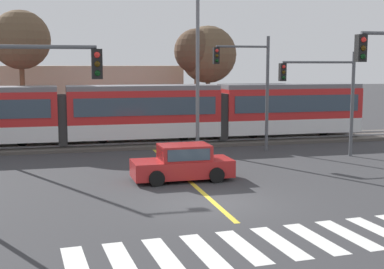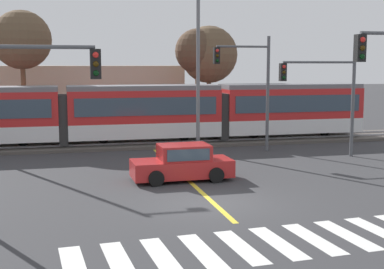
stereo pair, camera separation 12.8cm
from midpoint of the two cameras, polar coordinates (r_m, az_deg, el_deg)
name	(u,v)px [view 2 (the right image)]	position (r m, az deg, el deg)	size (l,w,h in m)	color
ground_plane	(213,203)	(19.01, 2.50, -7.32)	(200.00, 200.00, 0.00)	#333335
track_bed	(149,143)	(32.59, -4.50, -0.93)	(120.00, 4.00, 0.18)	#4C4742
rail_near	(151,143)	(31.86, -4.29, -0.87)	(120.00, 0.08, 0.10)	#939399
rail_far	(147,139)	(33.27, -4.70, -0.51)	(120.00, 0.08, 0.10)	#939399
light_rail_tram	(144,111)	(32.31, -5.04, 2.48)	(28.00, 2.64, 3.43)	silver
crosswalk_stripe_0	(74,266)	(13.67, -12.23, -13.50)	(0.56, 2.80, 0.01)	silver
crosswalk_stripe_1	(119,260)	(13.80, -7.56, -13.18)	(0.56, 2.80, 0.01)	silver
crosswalk_stripe_2	(161,256)	(14.02, -3.02, -12.78)	(0.56, 2.80, 0.01)	silver
crosswalk_stripe_3	(202,251)	(14.32, 1.34, -12.33)	(0.56, 2.80, 0.01)	silver
crosswalk_stripe_4	(241,247)	(14.70, 5.48, -11.83)	(0.56, 2.80, 0.01)	silver
crosswalk_stripe_5	(278,243)	(15.15, 9.38, -11.31)	(0.56, 2.80, 0.01)	silver
crosswalk_stripe_6	(313,239)	(15.66, 13.03, -10.77)	(0.56, 2.80, 0.01)	silver
crosswalk_stripe_7	(347,235)	(16.23, 16.42, -10.23)	(0.56, 2.80, 0.01)	silver
crosswalk_stripe_8	(379,231)	(16.86, 19.56, -9.70)	(0.56, 2.80, 0.01)	silver
lane_centre_line	(183,175)	(23.56, -0.80, -4.39)	(0.20, 14.70, 0.01)	gold
sedan_crossing	(182,164)	(22.52, -0.90, -3.14)	(4.23, 1.98, 1.52)	#B22323
traffic_light_near_left	(19,99)	(16.48, -17.72, 3.66)	(3.75, 0.38, 5.89)	#515459
traffic_light_mid_right	(327,88)	(28.60, 14.34, 4.82)	(4.25, 0.38, 5.51)	#515459
traffic_light_far_right	(251,78)	(29.87, 6.40, 6.04)	(3.25, 0.38, 6.40)	#515459
street_lamp_centre	(201,53)	(29.44, 1.04, 8.68)	(1.85, 0.28, 9.82)	slate
bare_tree_west	(22,40)	(36.42, -17.61, 9.55)	(3.78, 3.78, 8.31)	brown
bare_tree_east	(197,52)	(38.26, 0.69, 8.80)	(3.19, 3.19, 7.37)	brown
bare_tree_far_east	(209,55)	(38.78, 1.92, 8.50)	(4.09, 4.09, 7.60)	brown
building_backdrop_far	(65,96)	(42.88, -13.27, 3.98)	(17.72, 6.00, 4.74)	tan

